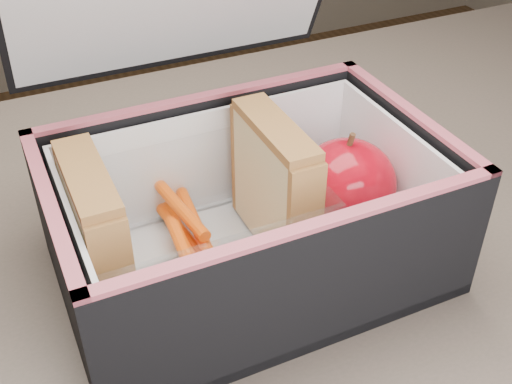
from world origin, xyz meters
TOP-DOWN VIEW (x-y plane):
  - kitchen_table at (0.00, 0.00)m, footprint 1.20×0.80m
  - lunch_bag at (-0.03, 0.04)m, footprint 0.28×0.26m
  - plastic_tub at (-0.07, 0.04)m, footprint 0.18×0.13m
  - sandwich_left at (-0.14, 0.04)m, footprint 0.03×0.09m
  - sandwich_right at (-0.00, 0.04)m, footprint 0.03×0.09m
  - carrot_sticks at (-0.07, 0.05)m, footprint 0.04×0.14m
  - paper_napkin at (0.05, 0.04)m, footprint 0.10×0.10m
  - red_apple at (0.06, 0.03)m, footprint 0.09×0.09m

SIDE VIEW (x-z plane):
  - kitchen_table at x=0.00m, z-range 0.28..1.03m
  - paper_napkin at x=0.05m, z-range 0.76..0.77m
  - carrot_sticks at x=-0.07m, z-range 0.77..0.80m
  - plastic_tub at x=-0.07m, z-range 0.76..0.84m
  - red_apple at x=0.06m, z-range 0.77..0.85m
  - lunch_bag at x=-0.03m, z-range 0.68..0.95m
  - sandwich_left at x=-0.14m, z-range 0.77..0.87m
  - sandwich_right at x=0.00m, z-range 0.77..0.87m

